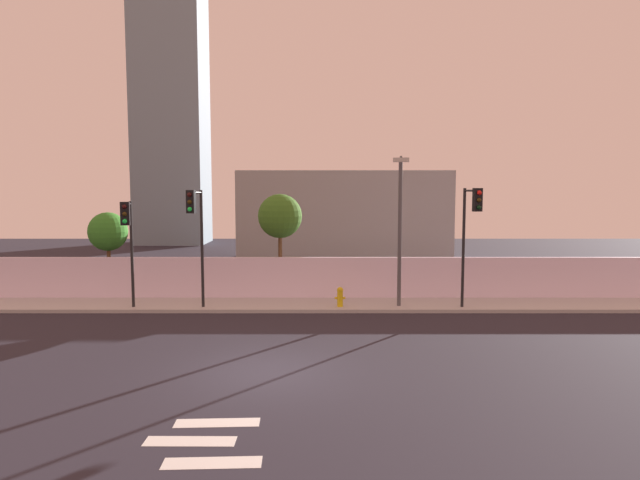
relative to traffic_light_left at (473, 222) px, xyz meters
The scene contains 13 objects.
ground_plane 10.82m from the traffic_light_left, 136.54° to the right, with size 80.00×80.00×0.00m, color #25222C.
sidewalk 8.31m from the traffic_light_left, behind, with size 36.00×2.40×0.15m, color #ACACAC.
perimeter_wall 8.23m from the traffic_light_left, 161.40° to the left, with size 36.00×0.18×1.80m, color silver.
crosswalk_marking 14.48m from the traffic_light_left, 124.60° to the right, with size 3.06×3.03×0.01m.
traffic_light_left is the anchor object (origin of this frame).
traffic_light_center 10.86m from the traffic_light_left, behind, with size 0.45×1.12×4.77m.
traffic_light_right 13.51m from the traffic_light_left, behind, with size 0.42×1.37×4.32m.
street_lamp_curbside 2.77m from the traffic_light_left, 169.79° to the left, with size 0.63×1.84×6.05m.
fire_hydrant 6.01m from the traffic_light_left, behind, with size 0.44×0.26×0.81m.
roadside_tree_leftmost 16.36m from the traffic_light_left, 166.14° to the left, with size 1.81×1.81×3.89m.
roadside_tree_midleft 8.74m from the traffic_light_left, 153.40° to the left, with size 2.06×2.06×4.74m.
low_building_distant 17.06m from the traffic_light_left, 104.72° to the left, with size 14.11×6.00×6.15m, color gray.
tower_on_skyline 35.31m from the traffic_light_left, 124.24° to the left, with size 6.10×5.00×22.71m, color gray.
Camera 1 is at (1.44, -14.41, 4.95)m, focal length 30.56 mm.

